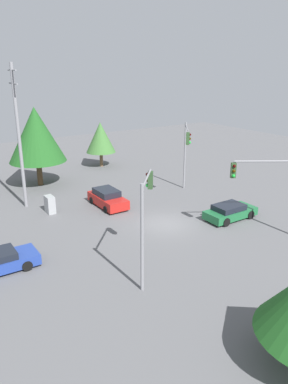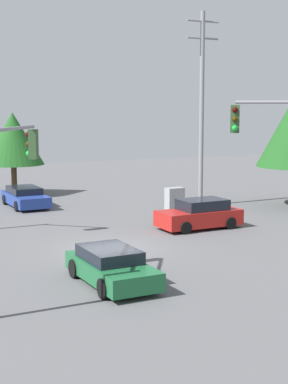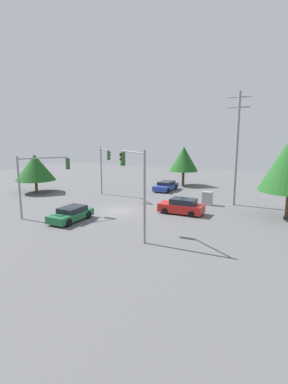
{
  "view_description": "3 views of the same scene",
  "coord_description": "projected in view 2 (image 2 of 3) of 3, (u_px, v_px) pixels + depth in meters",
  "views": [
    {
      "loc": [
        21.07,
        -16.0,
        11.47
      ],
      "look_at": [
        -2.13,
        -0.67,
        2.12
      ],
      "focal_mm": 35.0,
      "sensor_mm": 36.0,
      "label": 1
    },
    {
      "loc": [
        9.93,
        22.83,
        6.02
      ],
      "look_at": [
        -1.66,
        0.24,
        2.41
      ],
      "focal_mm": 55.0,
      "sensor_mm": 36.0,
      "label": 2
    },
    {
      "loc": [
        -15.18,
        24.65,
        7.49
      ],
      "look_at": [
        -1.73,
        -2.22,
        1.7
      ],
      "focal_mm": 28.0,
      "sensor_mm": 36.0,
      "label": 3
    }
  ],
  "objects": [
    {
      "name": "traffic_signal_aux",
      "position": [
        11.0,
        176.0,
        18.35
      ],
      "size": [
        2.68,
        4.03,
        5.65
      ],
      "rotation": [
        0.0,
        0.0,
        4.14
      ],
      "color": "gray",
      "rests_on": "ground_plane"
    },
    {
      "name": "utility_pole_tall",
      "position": [
        202.0,
        105.0,
        35.88
      ],
      "size": [
        2.2,
        0.28,
        11.81
      ],
      "color": "gray",
      "rests_on": "ground_plane"
    },
    {
      "name": "electrical_cabinet",
      "position": [
        175.0,
        200.0,
        34.41
      ],
      "size": [
        1.04,
        0.62,
        1.44
      ],
      "primitive_type": "cube",
      "color": "#9EA0A3",
      "rests_on": "ground_plane"
    },
    {
      "name": "ground_plane",
      "position": [
        107.0,
        249.0,
        25.45
      ],
      "size": [
        80.0,
        80.0,
        0.0
      ],
      "primitive_type": "plane",
      "color": "#5B5B5E"
    },
    {
      "name": "sedan_blue",
      "position": [
        25.0,
        197.0,
        36.33
      ],
      "size": [
        2.05,
        4.61,
        1.22
      ],
      "color": "#233D93",
      "rests_on": "ground_plane"
    },
    {
      "name": "sedan_green",
      "position": [
        111.0,
        267.0,
        20.29
      ],
      "size": [
        1.99,
        4.3,
        1.24
      ],
      "color": "#1E6638",
      "rests_on": "ground_plane"
    },
    {
      "name": "sedan_red",
      "position": [
        200.0,
        215.0,
        29.72
      ],
      "size": [
        4.23,
        1.99,
        1.48
      ],
      "rotation": [
        0.0,
        0.0,
        -1.57
      ],
      "color": "red",
      "rests_on": "ground_plane"
    },
    {
      "name": "tree_left",
      "position": [
        13.0,
        139.0,
        40.65
      ],
      "size": [
        4.27,
        4.27,
        5.78
      ],
      "color": "#4C3823",
      "rests_on": "ground_plane"
    }
  ]
}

